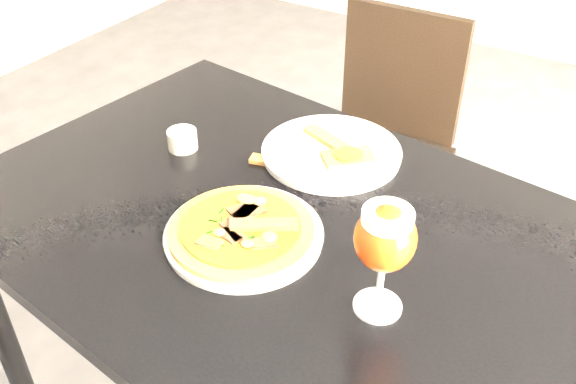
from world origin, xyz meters
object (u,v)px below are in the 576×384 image
Objects in this scene: dining_table at (282,259)px; chair_far at (381,143)px; beer_glass at (385,239)px; pizza at (242,229)px.

chair_far is (-0.14, 0.78, -0.20)m from dining_table.
beer_glass is at bearing -67.72° from chair_far.
pizza is 0.29m from beer_glass.
dining_table is at bearing 66.33° from pizza.
dining_table is 5.12× the size of pizza.
beer_glass reaches higher than pizza.
beer_glass is (0.37, -0.87, 0.43)m from chair_far.
chair_far is at bearing 97.04° from pizza.
chair_far is at bearing 107.58° from dining_table.
dining_table is 1.55× the size of chair_far.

